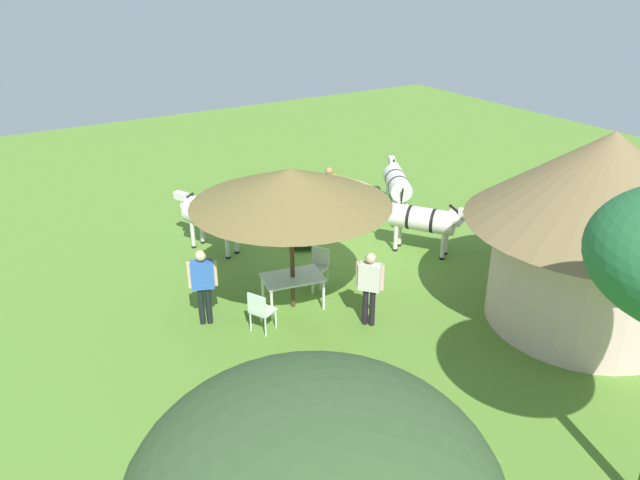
{
  "coord_description": "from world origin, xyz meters",
  "views": [
    {
      "loc": [
        7.49,
        11.45,
        6.94
      ],
      "look_at": [
        0.65,
        0.44,
        1.0
      ],
      "focal_mm": 34.17,
      "sensor_mm": 36.0,
      "label": 1
    }
  ],
  "objects_px": {
    "shade_umbrella": "(291,186)",
    "striped_lounge_chair": "(302,238)",
    "thatched_hut": "(599,218)",
    "guest_beside_umbrella": "(370,282)",
    "patio_chair_near_hut": "(319,264)",
    "zebra_by_umbrella": "(211,216)",
    "zebra_nearest_camera": "(424,220)",
    "patio_chair_west_end": "(260,309)",
    "patio_dining_table": "(293,280)",
    "zebra_toward_hut": "(397,183)",
    "guest_behind_table": "(203,280)",
    "standing_watcher": "(329,189)"
  },
  "relations": [
    {
      "from": "shade_umbrella",
      "to": "striped_lounge_chair",
      "type": "distance_m",
      "value": 4.02
    },
    {
      "from": "shade_umbrella",
      "to": "striped_lounge_chair",
      "type": "relative_size",
      "value": 4.28
    },
    {
      "from": "thatched_hut",
      "to": "guest_beside_umbrella",
      "type": "relative_size",
      "value": 3.14
    },
    {
      "from": "patio_chair_near_hut",
      "to": "zebra_by_umbrella",
      "type": "relative_size",
      "value": 0.44
    },
    {
      "from": "striped_lounge_chair",
      "to": "zebra_nearest_camera",
      "type": "bearing_deg",
      "value": 171.49
    },
    {
      "from": "striped_lounge_chair",
      "to": "patio_chair_west_end",
      "type": "bearing_deg",
      "value": 78.34
    },
    {
      "from": "patio_dining_table",
      "to": "zebra_toward_hut",
      "type": "xyz_separation_m",
      "value": [
        -5.31,
        -3.11,
        0.33
      ]
    },
    {
      "from": "thatched_hut",
      "to": "patio_chair_west_end",
      "type": "xyz_separation_m",
      "value": [
        5.93,
        -3.17,
        -1.83
      ]
    },
    {
      "from": "thatched_hut",
      "to": "patio_chair_west_end",
      "type": "height_order",
      "value": "thatched_hut"
    },
    {
      "from": "patio_chair_west_end",
      "to": "zebra_toward_hut",
      "type": "height_order",
      "value": "zebra_toward_hut"
    },
    {
      "from": "shade_umbrella",
      "to": "guest_behind_table",
      "type": "distance_m",
      "value": 2.62
    },
    {
      "from": "zebra_nearest_camera",
      "to": "standing_watcher",
      "type": "bearing_deg",
      "value": -106.89
    },
    {
      "from": "patio_chair_near_hut",
      "to": "standing_watcher",
      "type": "distance_m",
      "value": 3.82
    },
    {
      "from": "striped_lounge_chair",
      "to": "zebra_by_umbrella",
      "type": "xyz_separation_m",
      "value": [
        2.1,
        -1.05,
        0.71
      ]
    },
    {
      "from": "thatched_hut",
      "to": "zebra_nearest_camera",
      "type": "distance_m",
      "value": 4.56
    },
    {
      "from": "standing_watcher",
      "to": "zebra_nearest_camera",
      "type": "relative_size",
      "value": 0.83
    },
    {
      "from": "thatched_hut",
      "to": "zebra_toward_hut",
      "type": "distance_m",
      "value": 6.96
    },
    {
      "from": "zebra_toward_hut",
      "to": "standing_watcher",
      "type": "bearing_deg",
      "value": -165.62
    },
    {
      "from": "standing_watcher",
      "to": "guest_beside_umbrella",
      "type": "bearing_deg",
      "value": 95.94
    },
    {
      "from": "guest_beside_umbrella",
      "to": "shade_umbrella",
      "type": "bearing_deg",
      "value": 173.27
    },
    {
      "from": "zebra_nearest_camera",
      "to": "zebra_toward_hut",
      "type": "relative_size",
      "value": 0.96
    },
    {
      "from": "guest_beside_umbrella",
      "to": "patio_dining_table",
      "type": "bearing_deg",
      "value": 173.27
    },
    {
      "from": "thatched_hut",
      "to": "zebra_by_umbrella",
      "type": "bearing_deg",
      "value": -54.5
    },
    {
      "from": "patio_chair_near_hut",
      "to": "standing_watcher",
      "type": "relative_size",
      "value": 0.54
    },
    {
      "from": "patio_dining_table",
      "to": "guest_behind_table",
      "type": "relative_size",
      "value": 0.84
    },
    {
      "from": "guest_beside_umbrella",
      "to": "striped_lounge_chair",
      "type": "height_order",
      "value": "guest_beside_umbrella"
    },
    {
      "from": "patio_dining_table",
      "to": "guest_beside_umbrella",
      "type": "height_order",
      "value": "guest_beside_umbrella"
    },
    {
      "from": "shade_umbrella",
      "to": "striped_lounge_chair",
      "type": "xyz_separation_m",
      "value": [
        -1.74,
        -2.58,
        -2.55
      ]
    },
    {
      "from": "thatched_hut",
      "to": "patio_chair_west_end",
      "type": "distance_m",
      "value": 6.97
    },
    {
      "from": "guest_beside_umbrella",
      "to": "zebra_nearest_camera",
      "type": "relative_size",
      "value": 0.83
    },
    {
      "from": "patio_chair_near_hut",
      "to": "striped_lounge_chair",
      "type": "relative_size",
      "value": 0.92
    },
    {
      "from": "patio_chair_near_hut",
      "to": "guest_behind_table",
      "type": "relative_size",
      "value": 0.53
    },
    {
      "from": "thatched_hut",
      "to": "guest_behind_table",
      "type": "height_order",
      "value": "thatched_hut"
    },
    {
      "from": "patio_chair_near_hut",
      "to": "zebra_nearest_camera",
      "type": "distance_m",
      "value": 3.21
    },
    {
      "from": "patio_chair_near_hut",
      "to": "zebra_nearest_camera",
      "type": "xyz_separation_m",
      "value": [
        -3.18,
        0.0,
        0.4
      ]
    },
    {
      "from": "striped_lounge_chair",
      "to": "zebra_toward_hut",
      "type": "bearing_deg",
      "value": -141.1
    },
    {
      "from": "standing_watcher",
      "to": "patio_dining_table",
      "type": "bearing_deg",
      "value": 78.19
    },
    {
      "from": "shade_umbrella",
      "to": "guest_behind_table",
      "type": "bearing_deg",
      "value": -10.92
    },
    {
      "from": "patio_chair_west_end",
      "to": "zebra_by_umbrella",
      "type": "height_order",
      "value": "zebra_by_umbrella"
    },
    {
      "from": "guest_beside_umbrella",
      "to": "guest_behind_table",
      "type": "relative_size",
      "value": 0.98
    },
    {
      "from": "zebra_by_umbrella",
      "to": "patio_dining_table",
      "type": "bearing_deg",
      "value": -109.96
    },
    {
      "from": "standing_watcher",
      "to": "guest_behind_table",
      "type": "bearing_deg",
      "value": 62.51
    },
    {
      "from": "thatched_hut",
      "to": "guest_behind_table",
      "type": "relative_size",
      "value": 3.08
    },
    {
      "from": "patio_chair_near_hut",
      "to": "guest_behind_table",
      "type": "bearing_deg",
      "value": 64.63
    },
    {
      "from": "shade_umbrella",
      "to": "zebra_by_umbrella",
      "type": "bearing_deg",
      "value": -84.32
    },
    {
      "from": "guest_behind_table",
      "to": "zebra_by_umbrella",
      "type": "bearing_deg",
      "value": -92.87
    },
    {
      "from": "patio_dining_table",
      "to": "patio_chair_west_end",
      "type": "relative_size",
      "value": 1.59
    },
    {
      "from": "striped_lounge_chair",
      "to": "zebra_nearest_camera",
      "type": "xyz_separation_m",
      "value": [
        -2.47,
        1.99,
        0.68
      ]
    },
    {
      "from": "shade_umbrella",
      "to": "zebra_by_umbrella",
      "type": "distance_m",
      "value": 4.08
    },
    {
      "from": "standing_watcher",
      "to": "patio_chair_west_end",
      "type": "bearing_deg",
      "value": 74.02
    }
  ]
}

